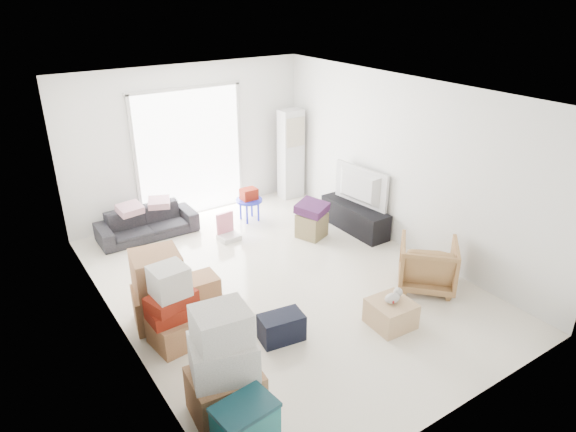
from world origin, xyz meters
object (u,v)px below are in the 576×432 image
Objects in this scene: storage_bins at (246,432)px; ottoman at (312,225)px; tv_console at (355,217)px; armchair at (428,262)px; sofa at (147,219)px; wood_crate at (391,313)px; television at (356,201)px; kids_table at (249,198)px; ac_tower at (291,154)px.

ottoman is (3.12, 3.28, -0.10)m from storage_bins.
armchair is (-0.37, -1.97, 0.16)m from tv_console.
sofa is 4.60m from armchair.
sofa is at bearing 80.25° from storage_bins.
sofa is 4.91m from storage_bins.
armchair is 1.14m from wood_crate.
wood_crate is at bearing 16.44° from storage_bins.
sofa is at bearing 111.86° from wood_crate.
television reaches higher than ottoman.
sofa is at bearing 167.16° from kids_table.
armchair reaches higher than kids_table.
storage_bins is (-0.83, -4.83, -0.01)m from sofa.
ac_tower is at bearing 3.45° from sofa.
ac_tower is 4.22× the size of ottoman.
kids_table reaches higher than tv_console.
television is at bearing -54.61° from armchair.
ac_tower is 2.01m from tv_console.
wood_crate is at bearing 142.40° from television.
wood_crate is (-1.42, -2.36, -0.37)m from television.
kids_table is at bearing -156.62° from ac_tower.
television is (0.00, 0.00, 0.30)m from tv_console.
ottoman is at bearing -113.14° from ac_tower.
television is at bearing 38.37° from storage_bins.
ottoman is at bearing -33.58° from sofa.
storage_bins is (-3.90, -3.09, 0.08)m from tv_console.
television is at bearing -88.49° from ac_tower.
wood_crate is (-1.42, -2.36, -0.06)m from tv_console.
armchair is 3.70m from storage_bins.
sofa is at bearing -8.00° from armchair.
television is 1.89m from kids_table.
storage_bins is at bearing 63.57° from armchair.
television and kids_table have the same top height.
ac_tower reaches higher than tv_console.
sofa reaches higher than tv_console.
ac_tower is at bearing -4.97° from television.
tv_console is 0.80m from ottoman.
television is 0.70× the size of sofa.
television is (0.05, -1.90, -0.34)m from ac_tower.
tv_console is 4.97m from storage_bins.
wood_crate is at bearing -121.13° from tv_console.
wood_crate is (-1.05, -0.38, -0.22)m from armchair.
ottoman is at bearing 69.67° from television.
storage_bins is 1.49× the size of ottoman.
armchair is (-0.37, -1.97, -0.14)m from television.
kids_table is at bearing 59.82° from storage_bins.
television is at bearing -45.62° from kids_table.
tv_console is at bearing -45.62° from kids_table.
ac_tower is 3.91m from armchair.
television is at bearing 58.87° from wood_crate.
kids_table is (-1.32, 1.35, -0.10)m from television.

